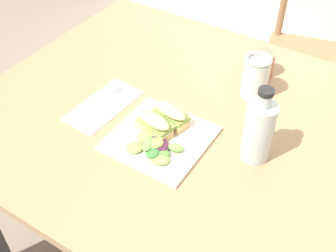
% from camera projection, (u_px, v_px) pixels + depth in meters
% --- Properties ---
extents(dining_table, '(1.28, 1.01, 0.74)m').
position_uv_depth(dining_table, '(190.00, 146.00, 1.29)').
color(dining_table, '#997551').
rests_on(dining_table, ground).
extents(chair_wooden_far, '(0.48, 0.48, 0.87)m').
position_uv_depth(chair_wooden_far, '(309.00, 54.00, 1.99)').
color(chair_wooden_far, '#8E6642').
rests_on(chair_wooden_far, ground).
extents(plate_lunch, '(0.25, 0.25, 0.01)m').
position_uv_depth(plate_lunch, '(160.00, 138.00, 1.15)').
color(plate_lunch, beige).
rests_on(plate_lunch, dining_table).
extents(sandwich_half_front, '(0.12, 0.08, 0.06)m').
position_uv_depth(sandwich_half_front, '(154.00, 124.00, 1.14)').
color(sandwich_half_front, '#DBB270').
rests_on(sandwich_half_front, plate_lunch).
extents(sandwich_half_back, '(0.12, 0.08, 0.06)m').
position_uv_depth(sandwich_half_back, '(171.00, 114.00, 1.17)').
color(sandwich_half_back, '#DBB270').
rests_on(sandwich_half_back, plate_lunch).
extents(salad_mixed_greens, '(0.15, 0.12, 0.03)m').
position_uv_depth(salad_mixed_greens, '(153.00, 145.00, 1.10)').
color(salad_mixed_greens, '#84A84C').
rests_on(salad_mixed_greens, plate_lunch).
extents(napkin_folded, '(0.13, 0.24, 0.00)m').
position_uv_depth(napkin_folded, '(104.00, 106.00, 1.25)').
color(napkin_folded, white).
rests_on(napkin_folded, dining_table).
extents(fork_on_napkin, '(0.03, 0.19, 0.00)m').
position_uv_depth(fork_on_napkin, '(107.00, 101.00, 1.26)').
color(fork_on_napkin, silver).
rests_on(fork_on_napkin, napkin_folded).
extents(bottle_cold_brew, '(0.08, 0.08, 0.22)m').
position_uv_depth(bottle_cold_brew, '(258.00, 134.00, 1.05)').
color(bottle_cold_brew, black).
rests_on(bottle_cold_brew, dining_table).
extents(mason_jar_iced_tea, '(0.08, 0.08, 0.14)m').
position_uv_depth(mason_jar_iced_tea, '(255.00, 78.00, 1.25)').
color(mason_jar_iced_tea, '#C67528').
rests_on(mason_jar_iced_tea, dining_table).
extents(cup_extra_side, '(0.07, 0.07, 0.08)m').
position_uv_depth(cup_extra_side, '(263.00, 64.00, 1.35)').
color(cup_extra_side, '#B2664C').
rests_on(cup_extra_side, dining_table).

